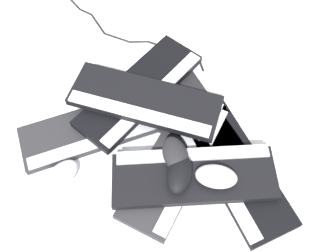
% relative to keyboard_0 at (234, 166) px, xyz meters
% --- Properties ---
extents(ground_plane, '(3.20, 3.20, 0.00)m').
position_rel_keyboard_0_xyz_m(ground_plane, '(-0.26, -0.03, -0.01)').
color(ground_plane, silver).
extents(keyboard_0, '(0.42, 0.41, 0.03)m').
position_rel_keyboard_0_xyz_m(keyboard_0, '(0.00, 0.00, 0.00)').
color(keyboard_0, black).
rests_on(keyboard_0, ground).
extents(keyboard_1, '(0.43, 0.40, 0.03)m').
position_rel_keyboard_0_xyz_m(keyboard_1, '(-0.16, 0.11, 0.00)').
color(keyboard_1, black).
rests_on(keyboard_1, ground).
extents(keyboard_2, '(0.44, 0.15, 0.03)m').
position_rel_keyboard_0_xyz_m(keyboard_2, '(-0.30, 0.10, 0.00)').
color(keyboard_2, black).
rests_on(keyboard_2, ground).
extents(keyboard_3, '(0.42, 0.41, 0.03)m').
position_rel_keyboard_0_xyz_m(keyboard_3, '(-0.42, -0.04, 0.00)').
color(keyboard_3, '#232326').
rests_on(keyboard_3, ground).
extents(keyboard_4, '(0.18, 0.45, 0.03)m').
position_rel_keyboard_0_xyz_m(keyboard_4, '(-0.16, -0.05, 0.00)').
color(keyboard_4, '#232326').
rests_on(keyboard_4, ground).
extents(keyboard_5, '(0.46, 0.33, 0.03)m').
position_rel_keyboard_0_xyz_m(keyboard_5, '(-0.09, -0.08, 0.03)').
color(keyboard_5, black).
rests_on(keyboard_5, keyboard_4).
extents(keyboard_6, '(0.27, 0.46, 0.03)m').
position_rel_keyboard_0_xyz_m(keyboard_6, '(-0.34, 0.12, 0.03)').
color(keyboard_6, black).
rests_on(keyboard_6, keyboard_2).
extents(keyboard_7, '(0.45, 0.19, 0.03)m').
position_rel_keyboard_0_xyz_m(keyboard_7, '(-0.30, 0.07, 0.06)').
color(keyboard_7, black).
rests_on(keyboard_7, keyboard_6).
extents(mouse_0, '(0.12, 0.09, 0.04)m').
position_rel_keyboard_0_xyz_m(mouse_0, '(-0.03, -0.08, 0.07)').
color(mouse_0, '#B7B7BC').
rests_on(mouse_0, keyboard_5).
extents(mouse_1, '(0.08, 0.12, 0.04)m').
position_rel_keyboard_0_xyz_m(mouse_1, '(-0.12, -0.11, 0.07)').
color(mouse_1, black).
rests_on(mouse_1, keyboard_5).
extents(mouse_2, '(0.10, 0.13, 0.04)m').
position_rel_keyboard_0_xyz_m(mouse_2, '(-0.43, -0.21, 0.01)').
color(mouse_2, '#B7B7BC').
rests_on(mouse_2, ground).
extents(mouse_3, '(0.12, 0.13, 0.04)m').
position_rel_keyboard_0_xyz_m(mouse_3, '(-0.16, -0.06, 0.07)').
color(mouse_3, black).
rests_on(mouse_3, keyboard_5).
extents(cable_0, '(0.63, 0.27, 0.01)m').
position_rel_keyboard_0_xyz_m(cable_0, '(-0.54, 0.38, -0.01)').
color(cable_0, black).
rests_on(cable_0, ground).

